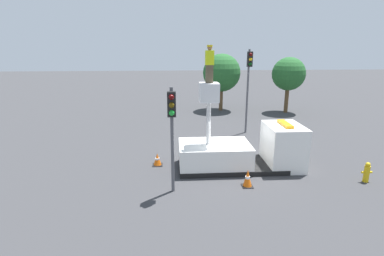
# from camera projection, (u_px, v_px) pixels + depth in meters

# --- Properties ---
(ground_plane) EXTENTS (120.00, 120.00, 0.00)m
(ground_plane) POSITION_uv_depth(u_px,v_px,m) (231.00, 167.00, 15.47)
(ground_plane) COLOR #38383A
(bucket_truck) EXTENTS (6.25, 2.41, 4.37)m
(bucket_truck) POSITION_uv_depth(u_px,v_px,m) (243.00, 151.00, 15.27)
(bucket_truck) COLOR black
(bucket_truck) RESTS_ON ground
(worker) EXTENTS (0.40, 0.26, 1.75)m
(worker) POSITION_uv_depth(u_px,v_px,m) (209.00, 64.00, 13.98)
(worker) COLOR brown
(worker) RESTS_ON bucket_truck
(traffic_light_pole) EXTENTS (0.34, 0.57, 4.51)m
(traffic_light_pole) POSITION_uv_depth(u_px,v_px,m) (172.00, 120.00, 11.99)
(traffic_light_pole) COLOR #515156
(traffic_light_pole) RESTS_ON ground
(traffic_light_across) EXTENTS (0.34, 0.57, 5.83)m
(traffic_light_across) POSITION_uv_depth(u_px,v_px,m) (249.00, 75.00, 20.42)
(traffic_light_across) COLOR #515156
(traffic_light_across) RESTS_ON ground
(fire_hydrant) EXTENTS (0.49, 0.25, 0.96)m
(fire_hydrant) POSITION_uv_depth(u_px,v_px,m) (367.00, 172.00, 13.73)
(fire_hydrant) COLOR gold
(fire_hydrant) RESTS_ON ground
(traffic_cone_rear) EXTENTS (0.52, 0.52, 0.65)m
(traffic_cone_rear) POSITION_uv_depth(u_px,v_px,m) (157.00, 160.00, 15.68)
(traffic_cone_rear) COLOR black
(traffic_cone_rear) RESTS_ON ground
(traffic_cone_curbside) EXTENTS (0.49, 0.49, 0.80)m
(traffic_cone_curbside) POSITION_uv_depth(u_px,v_px,m) (248.00, 179.00, 13.30)
(traffic_cone_curbside) COLOR black
(traffic_cone_curbside) RESTS_ON ground
(tree_left_bg) EXTENTS (3.51, 3.51, 5.33)m
(tree_left_bg) POSITION_uv_depth(u_px,v_px,m) (222.00, 73.00, 28.01)
(tree_left_bg) COLOR brown
(tree_left_bg) RESTS_ON ground
(tree_right_bg) EXTENTS (3.00, 3.00, 5.06)m
(tree_right_bg) POSITION_uv_depth(u_px,v_px,m) (289.00, 74.00, 27.11)
(tree_right_bg) COLOR brown
(tree_right_bg) RESTS_ON ground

